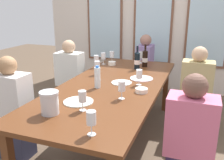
# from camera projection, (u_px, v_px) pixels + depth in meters

# --- Properties ---
(ground_plane) EXTENTS (12.00, 12.00, 0.00)m
(ground_plane) POSITION_uv_depth(u_px,v_px,m) (112.00, 142.00, 2.98)
(ground_plane) COLOR brown
(back_wall_with_windows) EXTENTS (4.26, 0.10, 2.90)m
(back_wall_with_windows) POSITION_uv_depth(u_px,v_px,m) (154.00, 12.00, 4.53)
(back_wall_with_windows) COLOR beige
(back_wall_with_windows) RESTS_ON ground
(dining_table) EXTENTS (1.06, 2.55, 0.74)m
(dining_table) POSITION_uv_depth(u_px,v_px,m) (112.00, 89.00, 2.78)
(dining_table) COLOR #5B3018
(dining_table) RESTS_ON ground
(white_plate_0) EXTENTS (0.27, 0.27, 0.01)m
(white_plate_0) POSITION_uv_depth(u_px,v_px,m) (141.00, 78.00, 2.95)
(white_plate_0) COLOR white
(white_plate_0) RESTS_ON dining_table
(white_plate_1) EXTENTS (0.27, 0.27, 0.01)m
(white_plate_1) POSITION_uv_depth(u_px,v_px,m) (78.00, 102.00, 2.25)
(white_plate_1) COLOR white
(white_plate_1) RESTS_ON dining_table
(white_plate_2) EXTENTS (0.23, 0.23, 0.01)m
(white_plate_2) POSITION_uv_depth(u_px,v_px,m) (122.00, 83.00, 2.79)
(white_plate_2) COLOR white
(white_plate_2) RESTS_ON dining_table
(metal_pitcher) EXTENTS (0.16, 0.16, 0.19)m
(metal_pitcher) POSITION_uv_depth(u_px,v_px,m) (50.00, 103.00, 1.99)
(metal_pitcher) COLOR silver
(metal_pitcher) RESTS_ON dining_table
(wine_bottle_0) EXTENTS (0.08, 0.08, 0.32)m
(wine_bottle_0) POSITION_uv_depth(u_px,v_px,m) (137.00, 60.00, 3.35)
(wine_bottle_0) COLOR black
(wine_bottle_0) RESTS_ON dining_table
(wine_bottle_1) EXTENTS (0.08, 0.08, 0.32)m
(wine_bottle_1) POSITION_uv_depth(u_px,v_px,m) (145.00, 58.00, 3.49)
(wine_bottle_1) COLOR black
(wine_bottle_1) RESTS_ON dining_table
(tasting_bowl_0) EXTENTS (0.11, 0.11, 0.05)m
(tasting_bowl_0) POSITION_uv_depth(u_px,v_px,m) (112.00, 63.00, 3.61)
(tasting_bowl_0) COLOR white
(tasting_bowl_0) RESTS_ON dining_table
(tasting_bowl_1) EXTENTS (0.12, 0.12, 0.04)m
(tasting_bowl_1) POSITION_uv_depth(u_px,v_px,m) (142.00, 90.00, 2.49)
(tasting_bowl_1) COLOR white
(tasting_bowl_1) RESTS_ON dining_table
(water_bottle) EXTENTS (0.06, 0.06, 0.24)m
(water_bottle) POSITION_uv_depth(u_px,v_px,m) (97.00, 77.00, 2.61)
(water_bottle) COLOR white
(water_bottle) RESTS_ON dining_table
(wine_glass_0) EXTENTS (0.07, 0.07, 0.17)m
(wine_glass_0) POSITION_uv_depth(u_px,v_px,m) (91.00, 119.00, 1.66)
(wine_glass_0) COLOR white
(wine_glass_0) RESTS_ON dining_table
(wine_glass_1) EXTENTS (0.07, 0.07, 0.17)m
(wine_glass_1) POSITION_uv_depth(u_px,v_px,m) (82.00, 97.00, 2.04)
(wine_glass_1) COLOR white
(wine_glass_1) RESTS_ON dining_table
(wine_glass_2) EXTENTS (0.07, 0.07, 0.17)m
(wine_glass_2) POSITION_uv_depth(u_px,v_px,m) (96.00, 59.00, 3.44)
(wine_glass_2) COLOR white
(wine_glass_2) RESTS_ON dining_table
(wine_glass_3) EXTENTS (0.07, 0.07, 0.17)m
(wine_glass_3) POSITION_uv_depth(u_px,v_px,m) (139.00, 75.00, 2.69)
(wine_glass_3) COLOR white
(wine_glass_3) RESTS_ON dining_table
(wine_glass_4) EXTENTS (0.07, 0.07, 0.17)m
(wine_glass_4) POSITION_uv_depth(u_px,v_px,m) (97.00, 65.00, 3.10)
(wine_glass_4) COLOR white
(wine_glass_4) RESTS_ON dining_table
(wine_glass_5) EXTENTS (0.07, 0.07, 0.17)m
(wine_glass_5) POSITION_uv_depth(u_px,v_px,m) (141.00, 55.00, 3.71)
(wine_glass_5) COLOR white
(wine_glass_5) RESTS_ON dining_table
(wine_glass_6) EXTENTS (0.07, 0.07, 0.17)m
(wine_glass_6) POSITION_uv_depth(u_px,v_px,m) (112.00, 55.00, 3.74)
(wine_glass_6) COLOR white
(wine_glass_6) RESTS_ON dining_table
(wine_glass_7) EXTENTS (0.07, 0.07, 0.17)m
(wine_glass_7) POSITION_uv_depth(u_px,v_px,m) (122.00, 87.00, 2.30)
(wine_glass_7) COLOR white
(wine_glass_7) RESTS_ON dining_table
(wine_glass_8) EXTENTS (0.07, 0.07, 0.17)m
(wine_glass_8) POSITION_uv_depth(u_px,v_px,m) (103.00, 56.00, 3.63)
(wine_glass_8) COLOR white
(wine_glass_8) RESTS_ON dining_table
(seated_person_0) EXTENTS (0.38, 0.24, 1.11)m
(seated_person_0) POSITION_uv_depth(u_px,v_px,m) (13.00, 111.00, 2.57)
(seated_person_0) COLOR #2E2E42
(seated_person_0) RESTS_ON ground
(seated_person_1) EXTENTS (0.38, 0.24, 1.11)m
(seated_person_1) POSITION_uv_depth(u_px,v_px,m) (189.00, 144.00, 1.97)
(seated_person_1) COLOR #322242
(seated_person_1) RESTS_ON ground
(seated_person_2) EXTENTS (0.38, 0.24, 1.11)m
(seated_person_2) POSITION_uv_depth(u_px,v_px,m) (70.00, 80.00, 3.65)
(seated_person_2) COLOR #22393F
(seated_person_2) RESTS_ON ground
(seated_person_3) EXTENTS (0.38, 0.24, 1.11)m
(seated_person_3) POSITION_uv_depth(u_px,v_px,m) (196.00, 92.00, 3.12)
(seated_person_3) COLOR #312C33
(seated_person_3) RESTS_ON ground
(seated_person_4) EXTENTS (0.24, 0.38, 1.11)m
(seated_person_4) POSITION_uv_depth(u_px,v_px,m) (145.00, 68.00, 4.29)
(seated_person_4) COLOR #2D3235
(seated_person_4) RESTS_ON ground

